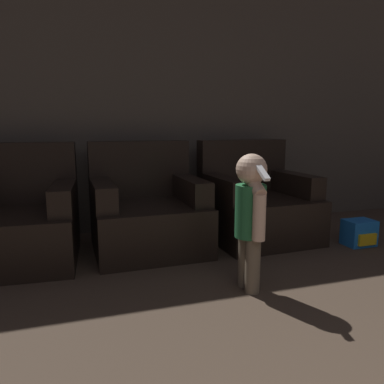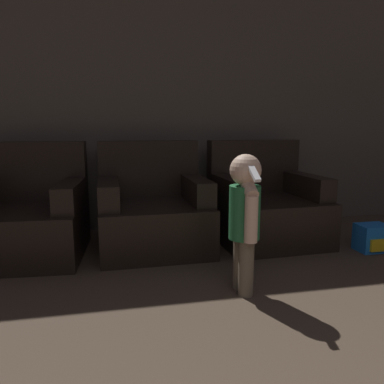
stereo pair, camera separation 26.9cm
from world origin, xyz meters
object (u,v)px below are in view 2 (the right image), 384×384
object	(u,v)px
armchair_right	(265,207)
person_toddler	(245,213)
toy_backpack	(372,238)
armchair_left	(26,218)
armchair_middle	(153,212)

from	to	relation	value
armchair_right	person_toddler	bearing A→B (deg)	-121.64
person_toddler	toy_backpack	xyz separation A→B (m)	(1.33, 0.53, -0.40)
armchair_left	armchair_middle	bearing A→B (deg)	3.88
armchair_middle	armchair_right	xyz separation A→B (m)	(1.03, -0.00, 0.00)
armchair_middle	person_toddler	world-z (taller)	armchair_middle
armchair_middle	armchair_right	distance (m)	1.03
armchair_left	person_toddler	bearing A→B (deg)	-30.99
armchair_middle	toy_backpack	size ratio (longest dim) A/B	3.58
armchair_right	toy_backpack	world-z (taller)	armchair_right
armchair_left	armchair_right	xyz separation A→B (m)	(2.05, 0.00, 0.00)
armchair_left	person_toddler	world-z (taller)	armchair_left
armchair_left	person_toddler	distance (m)	1.81
armchair_left	armchair_right	world-z (taller)	same
armchair_right	armchair_left	bearing A→B (deg)	177.45
armchair_middle	armchair_right	size ratio (longest dim) A/B	0.97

